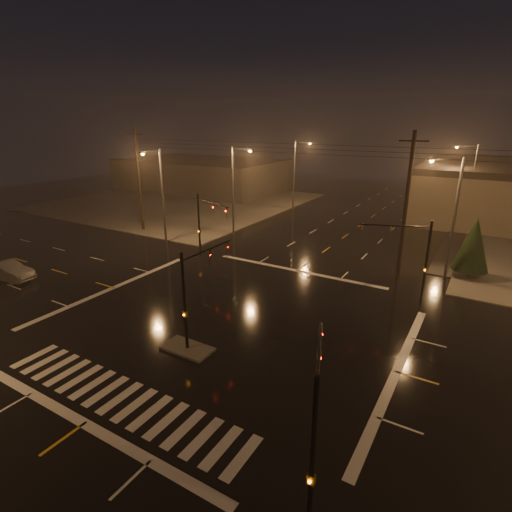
# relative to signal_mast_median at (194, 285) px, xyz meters

# --- Properties ---
(ground) EXTENTS (140.00, 140.00, 0.00)m
(ground) POSITION_rel_signal_mast_median_xyz_m (-0.00, 3.07, -3.75)
(ground) COLOR black
(ground) RESTS_ON ground
(sidewalk_nw) EXTENTS (36.00, 36.00, 0.12)m
(sidewalk_nw) POSITION_rel_signal_mast_median_xyz_m (-30.00, 33.07, -3.69)
(sidewalk_nw) COLOR #4E4A45
(sidewalk_nw) RESTS_ON ground
(median_island) EXTENTS (3.00, 1.60, 0.15)m
(median_island) POSITION_rel_signal_mast_median_xyz_m (-0.00, -0.93, -3.68)
(median_island) COLOR #4E4A45
(median_island) RESTS_ON ground
(crosswalk) EXTENTS (15.00, 2.60, 0.01)m
(crosswalk) POSITION_rel_signal_mast_median_xyz_m (-0.00, -5.93, -3.75)
(crosswalk) COLOR beige
(crosswalk) RESTS_ON ground
(stop_bar_near) EXTENTS (16.00, 0.50, 0.01)m
(stop_bar_near) POSITION_rel_signal_mast_median_xyz_m (-0.00, -7.93, -3.75)
(stop_bar_near) COLOR beige
(stop_bar_near) RESTS_ON ground
(stop_bar_far) EXTENTS (16.00, 0.50, 0.01)m
(stop_bar_far) POSITION_rel_signal_mast_median_xyz_m (-0.00, 14.07, -3.75)
(stop_bar_far) COLOR beige
(stop_bar_far) RESTS_ON ground
(commercial_block) EXTENTS (30.00, 18.00, 5.60)m
(commercial_block) POSITION_rel_signal_mast_median_xyz_m (-35.00, 45.07, -0.95)
(commercial_block) COLOR #3E3836
(commercial_block) RESTS_ON ground
(signal_mast_median) EXTENTS (0.25, 4.59, 6.00)m
(signal_mast_median) POSITION_rel_signal_mast_median_xyz_m (0.00, 0.00, 0.00)
(signal_mast_median) COLOR black
(signal_mast_median) RESTS_ON ground
(signal_mast_ne) EXTENTS (4.84, 1.86, 6.00)m
(signal_mast_ne) POSITION_rel_signal_mast_median_xyz_m (9.50, 13.21, 0.04)
(signal_mast_ne) COLOR black
(signal_mast_ne) RESTS_ON ground
(signal_mast_nw) EXTENTS (4.84, 1.86, 6.00)m
(signal_mast_nw) POSITION_rel_signal_mast_median_xyz_m (-9.50, 13.21, 0.04)
(signal_mast_nw) COLOR black
(signal_mast_nw) RESTS_ON ground
(signal_mast_se) EXTENTS (1.55, 3.87, 6.00)m
(signal_mast_se) POSITION_rel_signal_mast_median_xyz_m (10.23, -6.68, -0.04)
(signal_mast_se) COLOR black
(signal_mast_se) RESTS_ON ground
(streetlight_1) EXTENTS (2.77, 0.32, 10.00)m
(streetlight_1) POSITION_rel_signal_mast_median_xyz_m (-11.18, 21.07, 2.05)
(streetlight_1) COLOR #38383A
(streetlight_1) RESTS_ON ground
(streetlight_2) EXTENTS (2.77, 0.32, 10.00)m
(streetlight_2) POSITION_rel_signal_mast_median_xyz_m (-11.18, 37.07, 2.05)
(streetlight_2) COLOR #38383A
(streetlight_2) RESTS_ON ground
(streetlight_3) EXTENTS (2.77, 0.32, 10.00)m
(streetlight_3) POSITION_rel_signal_mast_median_xyz_m (11.18, 19.07, 2.05)
(streetlight_3) COLOR #38383A
(streetlight_3) RESTS_ON ground
(streetlight_4) EXTENTS (2.77, 0.32, 10.00)m
(streetlight_4) POSITION_rel_signal_mast_median_xyz_m (11.18, 39.07, 2.05)
(streetlight_4) COLOR #38383A
(streetlight_4) RESTS_ON ground
(streetlight_5) EXTENTS (0.32, 2.77, 10.00)m
(streetlight_5) POSITION_rel_signal_mast_median_xyz_m (-16.00, 14.26, 2.05)
(streetlight_5) COLOR #38383A
(streetlight_5) RESTS_ON ground
(utility_pole_0) EXTENTS (2.20, 0.32, 12.00)m
(utility_pole_0) POSITION_rel_signal_mast_median_xyz_m (-22.00, 17.07, 2.38)
(utility_pole_0) COLOR black
(utility_pole_0) RESTS_ON ground
(utility_pole_1) EXTENTS (2.20, 0.32, 12.00)m
(utility_pole_1) POSITION_rel_signal_mast_median_xyz_m (8.00, 17.07, 2.38)
(utility_pole_1) COLOR black
(utility_pole_1) RESTS_ON ground
(conifer_0) EXTENTS (2.90, 2.90, 5.22)m
(conifer_0) POSITION_rel_signal_mast_median_xyz_m (13.16, 20.10, -0.79)
(conifer_0) COLOR black
(conifer_0) RESTS_ON ground
(car_crossing) EXTENTS (5.00, 2.41, 1.58)m
(car_crossing) POSITION_rel_signal_mast_median_xyz_m (-19.99, -0.23, -2.96)
(car_crossing) COLOR #515358
(car_crossing) RESTS_ON ground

